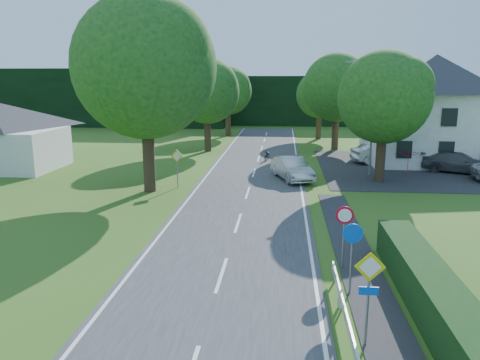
# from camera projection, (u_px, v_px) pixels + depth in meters

# --- Properties ---
(road) EXTENTS (7.00, 80.00, 0.04)m
(road) POSITION_uv_depth(u_px,v_px,m) (242.00, 212.00, 24.23)
(road) COLOR #363638
(road) RESTS_ON ground
(parking_pad) EXTENTS (14.00, 16.00, 0.04)m
(parking_pad) POSITION_uv_depth(u_px,v_px,m) (413.00, 168.00, 35.79)
(parking_pad) COLOR black
(parking_pad) RESTS_ON ground
(line_edge_left) EXTENTS (0.12, 80.00, 0.01)m
(line_edge_left) POSITION_uv_depth(u_px,v_px,m) (180.00, 209.00, 24.52)
(line_edge_left) COLOR white
(line_edge_left) RESTS_ON road
(line_edge_right) EXTENTS (0.12, 80.00, 0.01)m
(line_edge_right) POSITION_uv_depth(u_px,v_px,m) (305.00, 213.00, 23.93)
(line_edge_right) COLOR white
(line_edge_right) RESTS_ON road
(line_centre) EXTENTS (0.12, 80.00, 0.01)m
(line_centre) POSITION_uv_depth(u_px,v_px,m) (242.00, 211.00, 24.23)
(line_centre) COLOR white
(line_centre) RESTS_ON road
(tree_main) EXTENTS (9.40, 9.40, 11.64)m
(tree_main) POSITION_uv_depth(u_px,v_px,m) (146.00, 95.00, 27.42)
(tree_main) COLOR #164815
(tree_main) RESTS_ON ground
(tree_left_far) EXTENTS (7.00, 7.00, 8.58)m
(tree_left_far) POSITION_uv_depth(u_px,v_px,m) (207.00, 105.00, 43.21)
(tree_left_far) COLOR #164815
(tree_left_far) RESTS_ON ground
(tree_right_far) EXTENTS (7.40, 7.40, 9.09)m
(tree_right_far) POSITION_uv_depth(u_px,v_px,m) (336.00, 102.00, 44.02)
(tree_right_far) COLOR #164815
(tree_right_far) RESTS_ON ground
(tree_left_back) EXTENTS (6.60, 6.60, 8.07)m
(tree_left_back) POSITION_uv_depth(u_px,v_px,m) (228.00, 101.00, 54.89)
(tree_left_back) COLOR #164815
(tree_left_back) RESTS_ON ground
(tree_right_back) EXTENTS (6.20, 6.20, 7.56)m
(tree_right_back) POSITION_uv_depth(u_px,v_px,m) (319.00, 105.00, 52.05)
(tree_right_back) COLOR #164815
(tree_right_back) RESTS_ON ground
(tree_right_mid) EXTENTS (7.00, 7.00, 8.58)m
(tree_right_mid) POSITION_uv_depth(u_px,v_px,m) (383.00, 117.00, 30.32)
(tree_right_mid) COLOR #164815
(tree_right_mid) RESTS_ON ground
(treeline_left) EXTENTS (44.00, 6.00, 8.00)m
(treeline_left) POSITION_uv_depth(u_px,v_px,m) (73.00, 97.00, 66.75)
(treeline_left) COLOR black
(treeline_left) RESTS_ON ground
(treeline_right) EXTENTS (30.00, 5.00, 7.00)m
(treeline_right) POSITION_uv_depth(u_px,v_px,m) (325.00, 101.00, 67.49)
(treeline_right) COLOR black
(treeline_right) RESTS_ON ground
(house_white) EXTENTS (10.60, 8.40, 8.60)m
(house_white) POSITION_uv_depth(u_px,v_px,m) (433.00, 108.00, 37.58)
(house_white) COLOR silver
(house_white) RESTS_ON ground
(streetlight) EXTENTS (2.03, 0.18, 8.00)m
(streetlight) POSITION_uv_depth(u_px,v_px,m) (371.00, 112.00, 32.27)
(streetlight) COLOR gray
(streetlight) RESTS_ON ground
(sign_priority_right) EXTENTS (0.78, 0.09, 2.59)m
(sign_priority_right) POSITION_uv_depth(u_px,v_px,m) (369.00, 282.00, 11.77)
(sign_priority_right) COLOR gray
(sign_priority_right) RESTS_ON ground
(sign_roundabout) EXTENTS (0.64, 0.08, 2.37)m
(sign_roundabout) POSITION_uv_depth(u_px,v_px,m) (352.00, 245.00, 14.72)
(sign_roundabout) COLOR gray
(sign_roundabout) RESTS_ON ground
(sign_speed_limit) EXTENTS (0.64, 0.11, 2.37)m
(sign_speed_limit) POSITION_uv_depth(u_px,v_px,m) (344.00, 223.00, 16.63)
(sign_speed_limit) COLOR gray
(sign_speed_limit) RESTS_ON ground
(sign_priority_left) EXTENTS (0.78, 0.09, 2.44)m
(sign_priority_left) POSITION_uv_depth(u_px,v_px,m) (177.00, 161.00, 29.12)
(sign_priority_left) COLOR gray
(sign_priority_left) RESTS_ON ground
(moving_car) EXTENTS (3.06, 4.95, 1.54)m
(moving_car) POSITION_uv_depth(u_px,v_px,m) (292.00, 168.00, 31.59)
(moving_car) COLOR #BCBCC1
(moving_car) RESTS_ON road
(motorcycle) EXTENTS (0.88, 1.86, 0.94)m
(motorcycle) POSITION_uv_depth(u_px,v_px,m) (267.00, 155.00, 38.89)
(motorcycle) COLOR black
(motorcycle) RESTS_ON road
(parked_car_silver_a) EXTENTS (5.08, 2.79, 1.59)m
(parked_car_silver_a) POSITION_uv_depth(u_px,v_px,m) (382.00, 153.00, 37.70)
(parked_car_silver_a) COLOR silver
(parked_car_silver_a) RESTS_ON parking_pad
(parked_car_grey) EXTENTS (5.44, 3.81, 1.46)m
(parked_car_grey) POSITION_uv_depth(u_px,v_px,m) (458.00, 162.00, 34.01)
(parked_car_grey) COLOR #4F5054
(parked_car_grey) RESTS_ON parking_pad
(parasol) EXTENTS (2.42, 2.45, 1.88)m
(parasol) POSITION_uv_depth(u_px,v_px,m) (408.00, 164.00, 32.29)
(parasol) COLOR red
(parasol) RESTS_ON parking_pad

